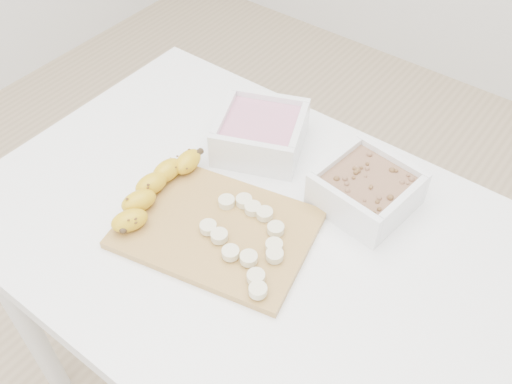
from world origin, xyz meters
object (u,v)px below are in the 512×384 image
Objects in this scene: bowl_granola at (367,189)px; banana at (155,190)px; cutting_board at (217,229)px; bowl_yogurt at (261,132)px; table at (247,256)px.

banana is at bearing -142.93° from bowl_granola.
bowl_yogurt is at bearing 107.81° from cutting_board.
banana is at bearing -104.22° from bowl_yogurt.
table is at bearing 55.05° from cutting_board.
bowl_granola is 0.28m from cutting_board.
table is at bearing -129.40° from bowl_granola.
cutting_board is at bearing -72.19° from bowl_yogurt.
table is 5.61× the size of bowl_granola.
bowl_granola is at bearing -1.85° from bowl_yogurt.
banana is (-0.13, -0.01, 0.03)m from cutting_board.
bowl_granola is at bearing 50.60° from table.
table is at bearing -60.32° from bowl_yogurt.
table is 0.26m from bowl_granola.
bowl_yogurt is at bearing 178.15° from bowl_granola.
bowl_granola is (0.14, 0.17, 0.13)m from table.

